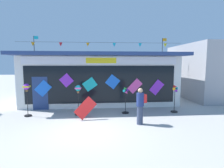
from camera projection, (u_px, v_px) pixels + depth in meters
ground_plane at (88, 132)px, 7.36m from camera, size 80.00×80.00×0.00m
kite_shop_building at (100, 77)px, 13.83m from camera, size 10.59×6.70×4.80m
wind_spinner_far_left at (27, 92)px, 9.43m from camera, size 0.37×0.37×1.74m
wind_spinner_left at (78, 93)px, 9.71m from camera, size 0.40×0.40×1.63m
wind_spinner_center_left at (126, 99)px, 10.03m from camera, size 0.39×0.39×1.49m
wind_spinner_center_right at (175, 96)px, 10.23m from camera, size 0.40×0.38×1.57m
person_near_camera at (140, 105)px, 8.22m from camera, size 0.48×0.40×1.68m
display_kite_on_ground at (85, 108)px, 8.99m from camera, size 1.15×0.35×1.15m
neighbour_building at (212, 71)px, 15.05m from camera, size 5.29×6.48×4.32m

